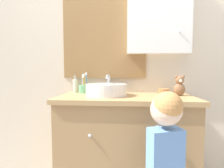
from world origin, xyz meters
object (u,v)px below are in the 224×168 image
(sink_basin, at_px, (107,89))
(child_figure, at_px, (165,157))
(soap_dispenser, at_px, (75,86))
(toothbrush_holder, at_px, (84,88))
(drinking_cup, at_px, (164,95))
(teddy_bear, at_px, (180,86))

(sink_basin, relative_size, child_figure, 0.40)
(sink_basin, distance_m, soap_dispenser, 0.37)
(sink_basin, bearing_deg, toothbrush_holder, 148.47)
(child_figure, bearing_deg, drinking_cup, 81.49)
(toothbrush_holder, relative_size, teddy_bear, 1.15)
(child_figure, bearing_deg, sink_basin, 128.58)
(soap_dispenser, bearing_deg, sink_basin, -30.16)
(soap_dispenser, bearing_deg, toothbrush_holder, -26.64)
(toothbrush_holder, xyz_separation_m, drinking_cup, (0.65, -0.36, -0.00))
(sink_basin, height_order, toothbrush_holder, toothbrush_holder)
(sink_basin, relative_size, soap_dispenser, 2.44)
(sink_basin, bearing_deg, child_figure, -51.42)
(toothbrush_holder, bearing_deg, soap_dispenser, 153.36)
(teddy_bear, bearing_deg, soap_dispenser, 170.88)
(child_figure, bearing_deg, toothbrush_holder, 134.62)
(sink_basin, relative_size, drinking_cup, 4.92)
(soap_dispenser, bearing_deg, drinking_cup, -28.53)
(child_figure, xyz_separation_m, drinking_cup, (0.04, 0.26, 0.31))
(drinking_cup, bearing_deg, teddy_bear, 54.73)
(child_figure, distance_m, drinking_cup, 0.41)
(toothbrush_holder, height_order, soap_dispenser, toothbrush_holder)
(toothbrush_holder, height_order, drinking_cup, toothbrush_holder)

